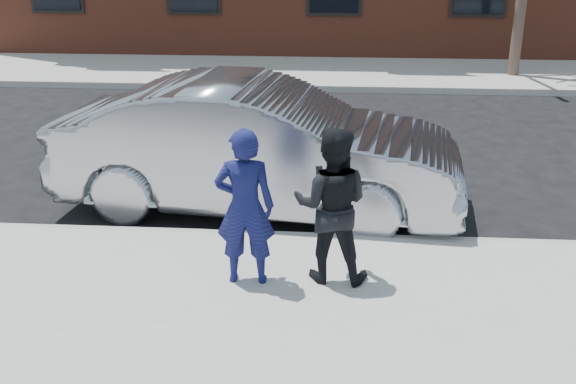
{
  "coord_description": "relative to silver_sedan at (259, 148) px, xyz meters",
  "views": [
    {
      "loc": [
        0.19,
        -5.65,
        3.55
      ],
      "look_at": [
        -0.24,
        0.4,
        1.14
      ],
      "focal_mm": 42.0,
      "sensor_mm": 36.0,
      "label": 1
    }
  ],
  "objects": [
    {
      "name": "ground",
      "position": [
        0.78,
        -2.62,
        -0.86
      ],
      "size": [
        100.0,
        100.0,
        0.0
      ],
      "primitive_type": "plane",
      "color": "black",
      "rests_on": "ground"
    },
    {
      "name": "near_sidewalk",
      "position": [
        0.78,
        -2.87,
        -0.79
      ],
      "size": [
        50.0,
        3.5,
        0.15
      ],
      "primitive_type": "cube",
      "color": "gray",
      "rests_on": "ground"
    },
    {
      "name": "near_curb",
      "position": [
        0.78,
        -1.07,
        -0.79
      ],
      "size": [
        50.0,
        0.1,
        0.15
      ],
      "primitive_type": "cube",
      "color": "#999691",
      "rests_on": "ground"
    },
    {
      "name": "far_sidewalk",
      "position": [
        0.78,
        8.63,
        -0.79
      ],
      "size": [
        50.0,
        3.5,
        0.15
      ],
      "primitive_type": "cube",
      "color": "gray",
      "rests_on": "ground"
    },
    {
      "name": "far_curb",
      "position": [
        0.78,
        6.83,
        -0.79
      ],
      "size": [
        50.0,
        0.1,
        0.15
      ],
      "primitive_type": "cube",
      "color": "#999691",
      "rests_on": "ground"
    },
    {
      "name": "silver_sedan",
      "position": [
        0.0,
        0.0,
        0.0
      ],
      "size": [
        5.41,
        2.4,
        1.72
      ],
      "primitive_type": "imported",
      "rotation": [
        0.0,
        0.0,
        1.46
      ],
      "color": "#999BA3",
      "rests_on": "ground"
    },
    {
      "name": "man_hoodie",
      "position": [
        0.11,
        -2.21,
        0.1
      ],
      "size": [
        0.61,
        0.49,
        1.62
      ],
      "rotation": [
        0.0,
        0.0,
        3.19
      ],
      "color": "navy",
      "rests_on": "near_sidewalk"
    },
    {
      "name": "man_peacoat",
      "position": [
        0.96,
        -2.09,
        0.09
      ],
      "size": [
        0.84,
        0.68,
        1.61
      ],
      "rotation": [
        0.0,
        0.0,
        3.05
      ],
      "color": "black",
      "rests_on": "near_sidewalk"
    }
  ]
}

